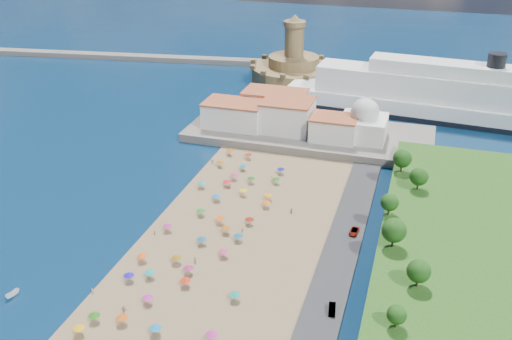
% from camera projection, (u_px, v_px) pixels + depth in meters
% --- Properties ---
extents(ground, '(700.00, 700.00, 0.00)m').
position_uv_depth(ground, '(215.00, 234.00, 153.25)').
color(ground, '#071938').
rests_on(ground, ground).
extents(terrace, '(90.00, 36.00, 3.00)m').
position_uv_depth(terrace, '(309.00, 134.00, 212.67)').
color(terrace, '#59544C').
rests_on(terrace, ground).
extents(jetty, '(18.00, 70.00, 2.40)m').
position_uv_depth(jetty, '(277.00, 100.00, 248.67)').
color(jetty, '#59544C').
rests_on(jetty, ground).
extents(breakwater, '(199.03, 34.77, 2.60)m').
position_uv_depth(breakwater, '(126.00, 57.00, 313.17)').
color(breakwater, '#59544C').
rests_on(breakwater, ground).
extents(waterfront_buildings, '(57.00, 29.00, 11.00)m').
position_uv_depth(waterfront_buildings, '(276.00, 114.00, 213.87)').
color(waterfront_buildings, silver).
rests_on(waterfront_buildings, terrace).
extents(domed_building, '(16.00, 16.00, 15.00)m').
position_uv_depth(domed_building, '(364.00, 123.00, 202.39)').
color(domed_building, silver).
rests_on(domed_building, terrace).
extents(fortress, '(40.00, 40.00, 32.40)m').
position_uv_depth(fortress, '(293.00, 69.00, 272.04)').
color(fortress, olive).
rests_on(fortress, ground).
extents(cruise_ship, '(130.52, 30.10, 28.24)m').
position_uv_depth(cruise_ship, '(444.00, 98.00, 228.25)').
color(cruise_ship, black).
rests_on(cruise_ship, ground).
extents(beach_parasols, '(29.96, 115.66, 2.20)m').
position_uv_depth(beach_parasols, '(193.00, 249.00, 142.91)').
color(beach_parasols, gray).
rests_on(beach_parasols, beach).
extents(beachgoers, '(34.99, 97.89, 1.89)m').
position_uv_depth(beachgoers, '(198.00, 235.00, 150.41)').
color(beachgoers, tan).
rests_on(beachgoers, beach).
extents(parked_cars, '(2.50, 54.33, 1.40)m').
position_uv_depth(parked_cars, '(339.00, 285.00, 131.14)').
color(parked_cars, gray).
rests_on(parked_cars, promenade).
extents(hillside_trees, '(13.68, 102.78, 7.63)m').
position_uv_depth(hillside_trees, '(400.00, 233.00, 134.77)').
color(hillside_trees, '#382314').
rests_on(hillside_trees, hillside).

